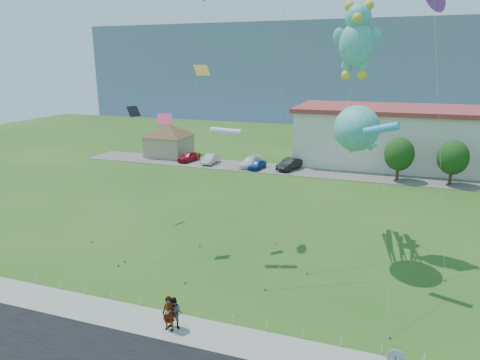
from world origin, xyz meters
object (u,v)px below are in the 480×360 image
(pedestrian_left, at_px, (169,314))
(parked_car_black, at_px, (289,164))
(teddy_bear_kite, at_px, (357,39))
(parked_car_white, at_px, (250,162))
(pavilion, at_px, (169,137))
(parked_car_silver, at_px, (210,159))
(parked_car_red, at_px, (189,157))
(octopus_kite, at_px, (357,135))
(pedestrian_right, at_px, (175,313))
(parked_car_blue, at_px, (257,164))

(pedestrian_left, distance_m, parked_car_black, 38.23)
(teddy_bear_kite, bearing_deg, parked_car_white, 124.32)
(pavilion, relative_size, parked_car_silver, 2.26)
(parked_car_red, distance_m, octopus_kite, 36.61)
(parked_car_silver, bearing_deg, octopus_kite, -49.08)
(pedestrian_right, xyz_separation_m, parked_car_red, (-17.48, 38.09, -0.26))
(parked_car_red, relative_size, teddy_bear_kite, 0.22)
(parked_car_black, bearing_deg, parked_car_silver, -160.98)
(parked_car_white, bearing_deg, parked_car_black, 5.66)
(octopus_kite, bearing_deg, pedestrian_right, -121.34)
(pedestrian_right, height_order, parked_car_red, pedestrian_right)
(pedestrian_right, height_order, parked_car_blue, pedestrian_right)
(octopus_kite, height_order, teddy_bear_kite, teddy_bear_kite)
(pavilion, xyz_separation_m, pedestrian_right, (22.20, -40.84, -2.00))
(pavilion, height_order, parked_car_white, pavilion)
(pedestrian_right, bearing_deg, parked_car_black, 86.56)
(parked_car_blue, bearing_deg, pedestrian_right, -71.16)
(parked_car_silver, distance_m, parked_car_black, 11.69)
(pavilion, height_order, parked_car_black, pavilion)
(pedestrian_left, bearing_deg, octopus_kite, 57.50)
(pedestrian_right, xyz_separation_m, octopus_kite, (8.12, 13.33, 8.23))
(parked_car_blue, bearing_deg, octopus_kite, -49.34)
(teddy_bear_kite, bearing_deg, parked_car_silver, 133.74)
(pedestrian_left, relative_size, teddy_bear_kite, 0.11)
(parked_car_white, xyz_separation_m, teddy_bear_kite, (15.24, -22.33, 15.22))
(pavilion, height_order, octopus_kite, octopus_kite)
(octopus_kite, bearing_deg, pavilion, 137.77)
(octopus_kite, relative_size, teddy_bear_kite, 0.69)
(parked_car_silver, xyz_separation_m, parked_car_white, (6.05, 0.08, 0.00))
(parked_car_white, distance_m, parked_car_black, 5.64)
(parked_car_black, height_order, teddy_bear_kite, teddy_bear_kite)
(parked_car_white, relative_size, teddy_bear_kite, 0.25)
(parked_car_white, bearing_deg, parked_car_blue, -30.55)
(pavilion, height_order, parked_car_blue, pavilion)
(parked_car_silver, xyz_separation_m, teddy_bear_kite, (21.29, -22.25, 15.22))
(pavilion, relative_size, parked_car_blue, 2.52)
(parked_car_blue, height_order, octopus_kite, octopus_kite)
(parked_car_silver, distance_m, octopus_kite, 33.94)
(teddy_bear_kite, bearing_deg, parked_car_red, 137.83)
(octopus_kite, bearing_deg, parked_car_white, 122.99)
(pedestrian_right, height_order, parked_car_silver, pedestrian_right)
(teddy_bear_kite, bearing_deg, pavilion, 139.48)
(parked_car_blue, bearing_deg, parked_car_red, -177.30)
(pedestrian_right, distance_m, teddy_bear_kite, 22.78)
(parked_car_white, height_order, parked_car_black, parked_car_black)
(parked_car_silver, xyz_separation_m, octopus_kite, (21.96, -24.43, 8.53))
(pedestrian_right, relative_size, octopus_kite, 0.14)
(pedestrian_left, relative_size, pedestrian_right, 1.09)
(pavilion, bearing_deg, pedestrian_right, -61.48)
(parked_car_white, bearing_deg, parked_car_silver, -174.54)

